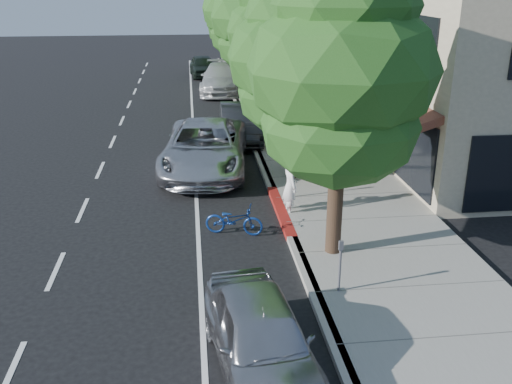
{
  "coord_description": "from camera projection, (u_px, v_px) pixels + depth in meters",
  "views": [
    {
      "loc": [
        -2.65,
        -15.16,
        6.92
      ],
      "look_at": [
        -0.97,
        -0.57,
        1.35
      ],
      "focal_mm": 40.0,
      "sensor_mm": 36.0,
      "label": 1
    }
  ],
  "objects": [
    {
      "name": "bicycle",
      "position": [
        234.0,
        220.0,
        16.2
      ],
      "size": [
        1.76,
        1.03,
        0.87
      ],
      "primitive_type": "imported",
      "rotation": [
        0.0,
        0.0,
        1.29
      ],
      "color": "navy",
      "rests_on": "ground"
    },
    {
      "name": "white_pickup",
      "position": [
        221.0,
        79.0,
        35.94
      ],
      "size": [
        3.02,
        6.25,
        1.75
      ],
      "primitive_type": "imported",
      "rotation": [
        0.0,
        0.0,
        -0.1
      ],
      "color": "#BCBCBC",
      "rests_on": "ground"
    },
    {
      "name": "storefront_building",
      "position": [
        399.0,
        39.0,
        33.33
      ],
      "size": [
        10.0,
        36.0,
        7.0
      ],
      "primitive_type": "cube",
      "color": "beige",
      "rests_on": "ground"
    },
    {
      "name": "street_tree_5",
      "position": [
        236.0,
        10.0,
        41.28
      ],
      "size": [
        5.14,
        5.14,
        7.7
      ],
      "color": "black",
      "rests_on": "ground"
    },
    {
      "name": "silver_suv",
      "position": [
        205.0,
        147.0,
        21.37
      ],
      "size": [
        3.71,
        6.83,
        1.82
      ],
      "primitive_type": "imported",
      "rotation": [
        0.0,
        0.0,
        -0.11
      ],
      "color": "silver",
      "rests_on": "ground"
    },
    {
      "name": "cyclist",
      "position": [
        290.0,
        186.0,
        17.34
      ],
      "size": [
        0.56,
        0.76,
        1.91
      ],
      "primitive_type": "imported",
      "rotation": [
        0.0,
        0.0,
        1.73
      ],
      "color": "white",
      "rests_on": "ground"
    },
    {
      "name": "ground",
      "position": [
        286.0,
        227.0,
        16.82
      ],
      "size": [
        120.0,
        120.0,
        0.0
      ],
      "primitive_type": "plane",
      "color": "black",
      "rests_on": "ground"
    },
    {
      "name": "curb",
      "position": [
        255.0,
        148.0,
        24.23
      ],
      "size": [
        0.3,
        56.0,
        0.15
      ],
      "primitive_type": "cube",
      "color": "#9E998E",
      "rests_on": "ground"
    },
    {
      "name": "near_car_a",
      "position": [
        261.0,
        337.0,
        10.44
      ],
      "size": [
        2.22,
        4.44,
        1.45
      ],
      "primitive_type": "imported",
      "rotation": [
        0.0,
        0.0,
        0.12
      ],
      "color": "#A9A8AD",
      "rests_on": "ground"
    },
    {
      "name": "dark_sedan",
      "position": [
        240.0,
        123.0,
        25.48
      ],
      "size": [
        1.78,
        4.87,
        1.59
      ],
      "primitive_type": "imported",
      "rotation": [
        0.0,
        0.0,
        -0.02
      ],
      "color": "black",
      "rests_on": "ground"
    },
    {
      "name": "street_tree_0",
      "position": [
        342.0,
        74.0,
        13.37
      ],
      "size": [
        4.59,
        4.59,
        7.71
      ],
      "color": "black",
      "rests_on": "ground"
    },
    {
      "name": "street_tree_1",
      "position": [
        296.0,
        60.0,
        19.11
      ],
      "size": [
        4.71,
        4.71,
        7.09
      ],
      "color": "black",
      "rests_on": "ground"
    },
    {
      "name": "pedestrian",
      "position": [
        315.0,
        138.0,
        22.27
      ],
      "size": [
        1.02,
        0.92,
        1.71
      ],
      "primitive_type": "imported",
      "rotation": [
        0.0,
        0.0,
        3.54
      ],
      "color": "black",
      "rests_on": "sidewalk"
    },
    {
      "name": "curb_red_segment",
      "position": [
        281.0,
        211.0,
        17.73
      ],
      "size": [
        0.32,
        4.0,
        0.15
      ],
      "primitive_type": "cube",
      "color": "maroon",
      "rests_on": "ground"
    },
    {
      "name": "dark_suv_far",
      "position": [
        203.0,
        66.0,
        41.86
      ],
      "size": [
        2.07,
        4.5,
        1.5
      ],
      "primitive_type": "imported",
      "rotation": [
        0.0,
        0.0,
        0.07
      ],
      "color": "black",
      "rests_on": "ground"
    },
    {
      "name": "sidewalk",
      "position": [
        309.0,
        146.0,
        24.48
      ],
      "size": [
        4.6,
        56.0,
        0.15
      ],
      "primitive_type": "cube",
      "color": "gray",
      "rests_on": "ground"
    },
    {
      "name": "street_tree_4",
      "position": [
        244.0,
        12.0,
        35.65
      ],
      "size": [
        5.27,
        5.27,
        7.94
      ],
      "color": "black",
      "rests_on": "ground"
    },
    {
      "name": "street_tree_2",
      "position": [
        271.0,
        34.0,
        24.58
      ],
      "size": [
        3.94,
        3.94,
        7.26
      ],
      "color": "black",
      "rests_on": "ground"
    },
    {
      "name": "street_tree_3",
      "position": [
        255.0,
        19.0,
        30.08
      ],
      "size": [
        4.85,
        4.85,
        7.8
      ],
      "color": "black",
      "rests_on": "ground"
    }
  ]
}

